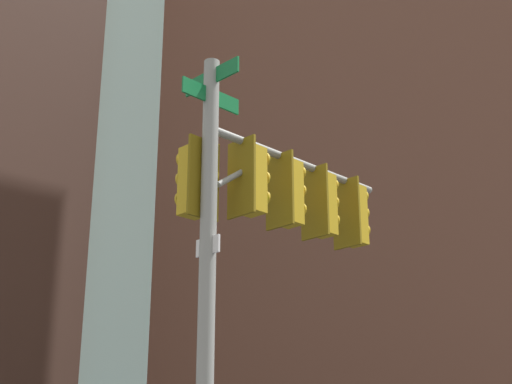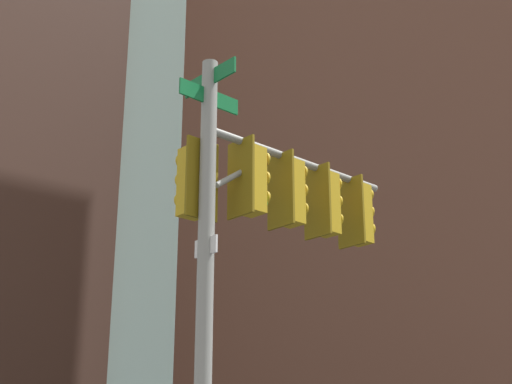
{
  "view_description": "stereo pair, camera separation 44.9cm",
  "coord_description": "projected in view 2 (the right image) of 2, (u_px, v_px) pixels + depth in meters",
  "views": [
    {
      "loc": [
        -8.23,
        5.3,
        1.77
      ],
      "look_at": [
        -0.36,
        -1.35,
        5.38
      ],
      "focal_mm": 53.03,
      "sensor_mm": 36.0,
      "label": 1
    },
    {
      "loc": [
        -8.51,
        4.95,
        1.77
      ],
      "look_at": [
        -0.36,
        -1.35,
        5.38
      ],
      "focal_mm": 53.03,
      "sensor_mm": 36.0,
      "label": 2
    }
  ],
  "objects": [
    {
      "name": "signal_pole_assembly",
      "position": [
        266.0,
        221.0,
        10.96
      ],
      "size": [
        1.17,
        4.18,
        7.16
      ],
      "rotation": [
        0.0,
        0.0,
        4.79
      ],
      "color": "gray",
      "rests_on": "ground_plane"
    }
  ]
}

